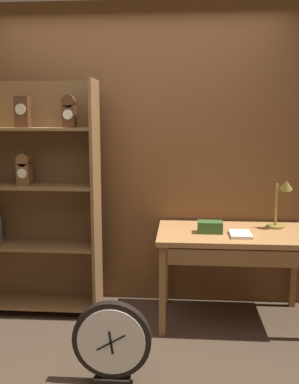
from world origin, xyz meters
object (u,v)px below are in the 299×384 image
object	(u,v)px
bookshelf	(23,198)
workbench	(234,243)
round_clock_large	(112,342)
open_repair_manual	(240,234)
desk_lamp	(282,201)
toolbox_small	(210,227)

from	to	relation	value
bookshelf	workbench	size ratio (longest dim) A/B	1.59
workbench	round_clock_large	bearing A→B (deg)	-133.13
workbench	round_clock_large	distance (m)	1.29
open_repair_manual	bookshelf	bearing A→B (deg)	173.98
desk_lamp	open_repair_manual	distance (m)	0.49
bookshelf	open_repair_manual	distance (m)	1.80
bookshelf	round_clock_large	bearing A→B (deg)	-47.90
open_repair_manual	toolbox_small	bearing A→B (deg)	160.73
bookshelf	round_clock_large	distance (m)	1.52
workbench	desk_lamp	bearing A→B (deg)	22.37
workbench	bookshelf	bearing A→B (deg)	176.68
toolbox_small	open_repair_manual	bearing A→B (deg)	-19.65
bookshelf	toolbox_small	xyz separation A→B (m)	(1.54, -0.12, -0.19)
bookshelf	workbench	world-z (taller)	bookshelf
desk_lamp	toolbox_small	distance (m)	0.64
round_clock_large	workbench	bearing A→B (deg)	46.87
toolbox_small	workbench	bearing A→B (deg)	4.89
workbench	toolbox_small	distance (m)	0.24
toolbox_small	desk_lamp	bearing A→B (deg)	16.79
toolbox_small	round_clock_large	world-z (taller)	toolbox_small
bookshelf	toolbox_small	size ratio (longest dim) A/B	10.05
bookshelf	round_clock_large	size ratio (longest dim) A/B	3.64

